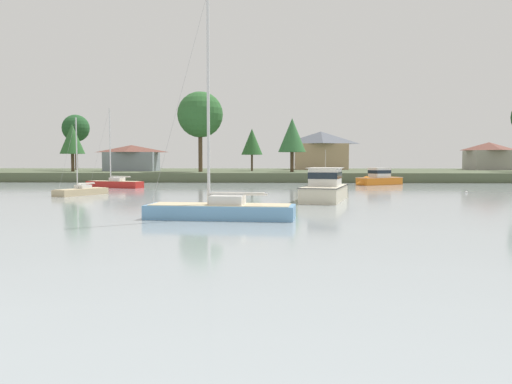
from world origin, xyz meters
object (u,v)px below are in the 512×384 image
Objects in this scene: sailboat_red at (115,186)px; sailboat_skyblue at (221,214)px; sailboat_sand at (81,193)px; mooring_buoy_white at (466,192)px; cruiser_orange at (376,181)px; cruiser_cream at (326,192)px.

sailboat_red is 0.76× the size of sailboat_skyblue.
mooring_buoy_white is (43.34, 5.57, -0.14)m from sailboat_sand.
sailboat_red is at bearing 167.98° from mooring_buoy_white.
cruiser_orange is 20.26m from mooring_buoy_white.
sailboat_sand reaches higher than mooring_buoy_white.
sailboat_red is at bearing 94.15° from sailboat_sand.
sailboat_red reaches higher than mooring_buoy_white.
sailboat_skyblue reaches higher than cruiser_orange.
sailboat_red is 45.43m from mooring_buoy_white.
sailboat_sand is at bearing -172.68° from mooring_buoy_white.
cruiser_orange is (37.65, 9.63, 0.37)m from sailboat_red.
mooring_buoy_white is (17.33, 11.35, -0.68)m from cruiser_cream.
cruiser_orange is 0.96× the size of sailboat_sand.
cruiser_cream reaches higher than mooring_buoy_white.
sailboat_skyblue reaches higher than cruiser_cream.
sailboat_red is at bearing -165.66° from cruiser_orange.
cruiser_cream is 26.66m from sailboat_sand.
sailboat_red is 38.87m from cruiser_orange.
mooring_buoy_white is (25.68, 27.36, -0.23)m from sailboat_skyblue.
sailboat_skyblue is (18.75, -36.82, 0.04)m from sailboat_red.
sailboat_skyblue is 37.53m from mooring_buoy_white.
sailboat_skyblue reaches higher than mooring_buoy_white.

